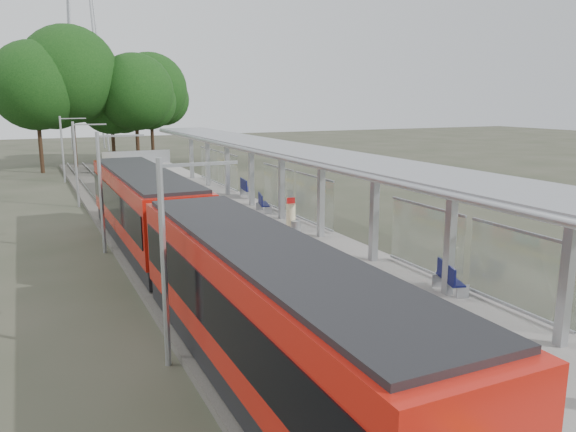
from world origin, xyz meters
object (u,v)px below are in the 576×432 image
Objects in this scene: bench_far at (246,188)px; litter_bin at (296,231)px; train at (186,241)px; bench_near at (448,277)px; bench_mid at (262,202)px; info_pillar_far at (291,221)px.

litter_bin is (-1.84, -10.61, -0.17)m from bench_far.
train is 19.05× the size of bench_near.
bench_mid is at bearing 111.14° from bench_near.
bench_far is at bearing 95.01° from bench_mid.
info_pillar_far is (5.21, 2.61, -0.30)m from train.
bench_far is 10.78m from litter_bin.
bench_far reaches higher than bench_near.
bench_mid reaches higher than litter_bin.
bench_near is at bearing -83.75° from bench_far.
bench_far is at bearing 87.48° from info_pillar_far.
bench_far is 10.38m from info_pillar_far.
litter_bin is at bearing 22.70° from train.
train is 10.34m from bench_mid.
bench_near is 7.92m from litter_bin.
bench_near is (6.58, -5.61, -0.55)m from train.
info_pillar_far is at bearing 26.55° from train.
bench_far is (7.10, 12.81, -0.47)m from train.
info_pillar_far is at bearing -92.61° from bench_far.
info_pillar_far is (-1.89, -10.21, 0.17)m from bench_far.
bench_near is 1.76× the size of litter_bin.
bench_mid is at bearing 80.56° from litter_bin.
train is 16.51× the size of bench_far.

